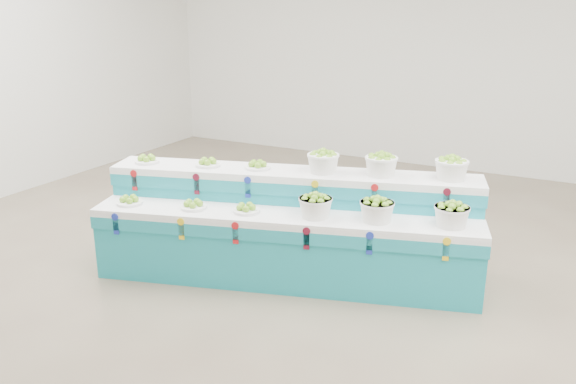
% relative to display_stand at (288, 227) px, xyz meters
% --- Properties ---
extents(ground, '(10.00, 10.00, 0.00)m').
position_rel_display_stand_xyz_m(ground, '(0.31, -0.22, -0.51)').
color(ground, brown).
rests_on(ground, ground).
extents(back_wall, '(10.00, 0.00, 10.00)m').
position_rel_display_stand_xyz_m(back_wall, '(0.31, 4.78, 1.49)').
color(back_wall, silver).
rests_on(back_wall, ground).
extents(display_stand, '(3.83, 1.96, 1.02)m').
position_rel_display_stand_xyz_m(display_stand, '(0.00, 0.00, 0.00)').
color(display_stand, teal).
rests_on(display_stand, ground).
extents(plate_lower_left, '(0.32, 0.32, 0.09)m').
position_rel_display_stand_xyz_m(plate_lower_left, '(-1.42, -0.65, 0.26)').
color(plate_lower_left, white).
rests_on(plate_lower_left, display_stand).
extents(plate_lower_mid, '(0.32, 0.32, 0.09)m').
position_rel_display_stand_xyz_m(plate_lower_mid, '(-0.78, -0.47, 0.26)').
color(plate_lower_mid, white).
rests_on(plate_lower_mid, display_stand).
extents(plate_lower_right, '(0.32, 0.32, 0.09)m').
position_rel_display_stand_xyz_m(plate_lower_right, '(-0.28, -0.32, 0.26)').
color(plate_lower_right, white).
rests_on(plate_lower_right, display_stand).
extents(basket_lower_left, '(0.39, 0.39, 0.22)m').
position_rel_display_stand_xyz_m(basket_lower_left, '(0.36, -0.14, 0.32)').
color(basket_lower_left, silver).
rests_on(basket_lower_left, display_stand).
extents(basket_lower_mid, '(0.39, 0.39, 0.22)m').
position_rel_display_stand_xyz_m(basket_lower_mid, '(0.90, 0.02, 0.32)').
color(basket_lower_mid, silver).
rests_on(basket_lower_mid, display_stand).
extents(basket_lower_right, '(0.39, 0.39, 0.22)m').
position_rel_display_stand_xyz_m(basket_lower_right, '(1.52, 0.21, 0.32)').
color(basket_lower_right, silver).
rests_on(basket_lower_right, display_stand).
extents(plate_upper_left, '(0.32, 0.32, 0.09)m').
position_rel_display_stand_xyz_m(plate_upper_left, '(-1.55, -0.21, 0.56)').
color(plate_upper_left, white).
rests_on(plate_upper_left, display_stand).
extents(plate_upper_mid, '(0.32, 0.32, 0.09)m').
position_rel_display_stand_xyz_m(plate_upper_mid, '(-0.91, -0.03, 0.56)').
color(plate_upper_mid, white).
rests_on(plate_upper_mid, display_stand).
extents(plate_upper_right, '(0.32, 0.32, 0.09)m').
position_rel_display_stand_xyz_m(plate_upper_right, '(-0.41, 0.12, 0.56)').
color(plate_upper_right, white).
rests_on(plate_upper_right, display_stand).
extents(basket_upper_left, '(0.39, 0.39, 0.22)m').
position_rel_display_stand_xyz_m(basket_upper_left, '(0.23, 0.31, 0.62)').
color(basket_upper_left, silver).
rests_on(basket_upper_left, display_stand).
extents(basket_upper_mid, '(0.39, 0.39, 0.22)m').
position_rel_display_stand_xyz_m(basket_upper_mid, '(0.77, 0.46, 0.62)').
color(basket_upper_mid, silver).
rests_on(basket_upper_mid, display_stand).
extents(basket_upper_right, '(0.39, 0.39, 0.22)m').
position_rel_display_stand_xyz_m(basket_upper_right, '(1.40, 0.65, 0.62)').
color(basket_upper_right, silver).
rests_on(basket_upper_right, display_stand).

